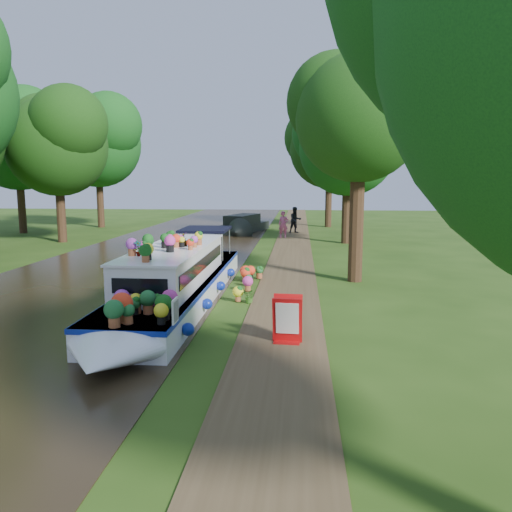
{
  "coord_description": "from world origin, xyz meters",
  "views": [
    {
      "loc": [
        1.63,
        -16.48,
        3.94
      ],
      "look_at": [
        0.11,
        0.7,
        1.3
      ],
      "focal_mm": 35.0,
      "sensor_mm": 36.0,
      "label": 1
    }
  ],
  "objects_px": {
    "sandwich_board": "(287,321)",
    "pedestrian_pink": "(283,224)",
    "second_boat": "(243,225)",
    "plant_boat": "(175,279)",
    "pedestrian_dark": "(295,220)"
  },
  "relations": [
    {
      "from": "sandwich_board",
      "to": "pedestrian_pink",
      "type": "relative_size",
      "value": 0.63
    },
    {
      "from": "second_boat",
      "to": "pedestrian_pink",
      "type": "relative_size",
      "value": 4.01
    },
    {
      "from": "plant_boat",
      "to": "pedestrian_pink",
      "type": "height_order",
      "value": "plant_boat"
    },
    {
      "from": "sandwich_board",
      "to": "pedestrian_dark",
      "type": "relative_size",
      "value": 0.59
    },
    {
      "from": "sandwich_board",
      "to": "pedestrian_pink",
      "type": "distance_m",
      "value": 22.24
    },
    {
      "from": "sandwich_board",
      "to": "plant_boat",
      "type": "bearing_deg",
      "value": 141.09
    },
    {
      "from": "sandwich_board",
      "to": "second_boat",
      "type": "bearing_deg",
      "value": 102.96
    },
    {
      "from": "sandwich_board",
      "to": "pedestrian_pink",
      "type": "bearing_deg",
      "value": 96.19
    },
    {
      "from": "plant_boat",
      "to": "pedestrian_dark",
      "type": "xyz_separation_m",
      "value": [
        3.54,
        22.06,
        0.14
      ]
    },
    {
      "from": "second_boat",
      "to": "sandwich_board",
      "type": "xyz_separation_m",
      "value": [
        4.06,
        -25.72,
        0.0
      ]
    },
    {
      "from": "pedestrian_pink",
      "to": "pedestrian_dark",
      "type": "xyz_separation_m",
      "value": [
        0.79,
        3.19,
        0.06
      ]
    },
    {
      "from": "plant_boat",
      "to": "second_boat",
      "type": "distance_m",
      "value": 22.37
    },
    {
      "from": "second_boat",
      "to": "pedestrian_dark",
      "type": "bearing_deg",
      "value": 12.96
    },
    {
      "from": "plant_boat",
      "to": "second_boat",
      "type": "height_order",
      "value": "plant_boat"
    },
    {
      "from": "sandwich_board",
      "to": "pedestrian_pink",
      "type": "xyz_separation_m",
      "value": [
        -0.86,
        22.22,
        0.39
      ]
    }
  ]
}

